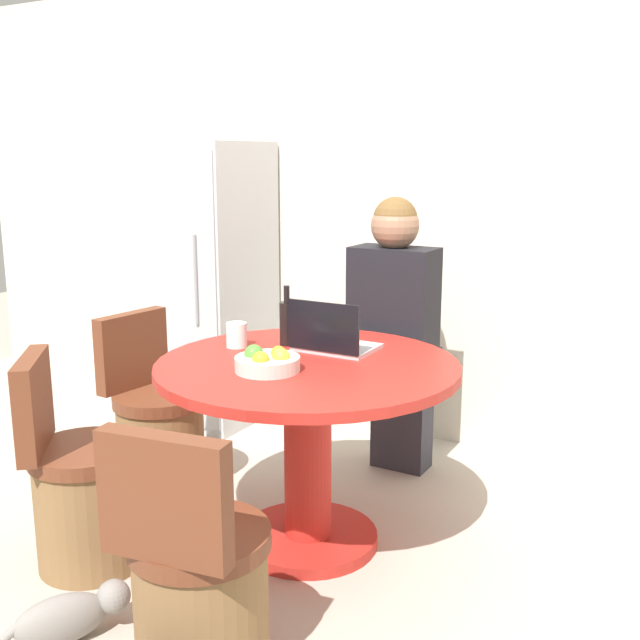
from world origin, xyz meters
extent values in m
plane|color=#B2A899|center=(0.00, 0.00, 0.00)|extent=(12.00, 12.00, 0.00)
cube|color=beige|center=(0.00, 1.66, 1.30)|extent=(7.00, 0.06, 2.60)
cube|color=silver|center=(-1.32, 1.31, 0.82)|extent=(0.72, 0.60, 1.65)
cube|color=#AFB2B5|center=(-1.32, 1.01, 0.82)|extent=(0.69, 0.01, 1.55)
cylinder|color=gray|center=(-1.10, 1.00, 0.91)|extent=(0.02, 0.02, 0.49)
cylinder|color=#B2261E|center=(0.03, 0.26, 0.03)|extent=(0.57, 0.57, 0.05)
cylinder|color=#B2261E|center=(0.03, 0.26, 0.39)|extent=(0.19, 0.19, 0.69)
cylinder|color=#B2261E|center=(0.03, 0.26, 0.76)|extent=(1.20, 1.20, 0.04)
cylinder|color=brown|center=(0.16, -0.59, 0.22)|extent=(0.40, 0.40, 0.43)
cylinder|color=brown|center=(0.16, -0.59, 0.46)|extent=(0.43, 0.43, 0.06)
cube|color=brown|center=(0.19, -0.76, 0.67)|extent=(0.39, 0.13, 0.36)
cylinder|color=brown|center=(-0.82, 0.35, 0.22)|extent=(0.40, 0.40, 0.43)
cylinder|color=brown|center=(-0.82, 0.35, 0.46)|extent=(0.43, 0.43, 0.06)
cube|color=brown|center=(-0.99, 0.37, 0.67)|extent=(0.11, 0.39, 0.36)
cylinder|color=brown|center=(-0.63, -0.29, 0.22)|extent=(0.40, 0.40, 0.43)
cylinder|color=brown|center=(-0.63, -0.29, 0.46)|extent=(0.43, 0.43, 0.06)
cube|color=brown|center=(-0.76, -0.40, 0.67)|extent=(0.30, 0.34, 0.36)
cube|color=#2D2D38|center=(0.05, 1.18, 0.24)|extent=(0.28, 0.16, 0.49)
cube|color=#2D2D38|center=(0.05, 1.12, 0.56)|extent=(0.32, 0.36, 0.14)
cube|color=black|center=(0.05, 1.04, 0.89)|extent=(0.40, 0.22, 0.52)
sphere|color=#936B51|center=(0.05, 1.04, 1.25)|extent=(0.23, 0.23, 0.23)
sphere|color=brown|center=(0.05, 1.04, 1.28)|extent=(0.21, 0.21, 0.21)
cube|color=#B7B7BC|center=(0.04, 0.49, 0.79)|extent=(0.32, 0.24, 0.02)
cube|color=black|center=(0.04, 0.37, 0.90)|extent=(0.32, 0.01, 0.20)
cylinder|color=beige|center=(-0.03, 0.08, 0.81)|extent=(0.25, 0.25, 0.05)
sphere|color=gold|center=(0.02, 0.09, 0.84)|extent=(0.07, 0.07, 0.07)
sphere|color=orange|center=(-0.02, 0.14, 0.83)|extent=(0.06, 0.06, 0.06)
sphere|color=#4C9333|center=(-0.09, 0.07, 0.84)|extent=(0.07, 0.07, 0.07)
sphere|color=orange|center=(-0.03, 0.03, 0.84)|extent=(0.06, 0.06, 0.06)
cylinder|color=white|center=(-0.35, 0.32, 0.83)|extent=(0.09, 0.09, 0.10)
cylinder|color=black|center=(-0.18, 0.46, 0.87)|extent=(0.06, 0.06, 0.18)
cylinder|color=black|center=(-0.18, 0.46, 1.00)|extent=(0.03, 0.03, 0.07)
ellipsoid|color=gray|center=(-0.34, -0.70, 0.08)|extent=(0.26, 0.32, 0.17)
sphere|color=gray|center=(-0.25, -0.55, 0.11)|extent=(0.11, 0.11, 0.11)
cylinder|color=gray|center=(-0.41, -0.81, 0.10)|extent=(0.09, 0.13, 0.10)
camera|label=1|loc=(1.47, -2.17, 1.57)|focal=42.00mm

